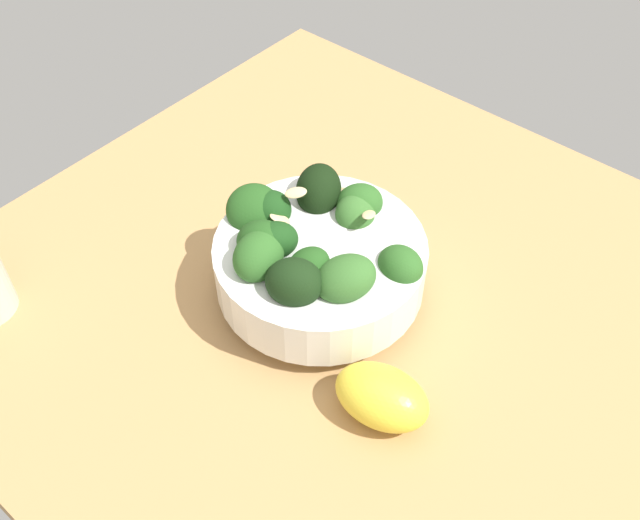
{
  "coord_description": "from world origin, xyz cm",
  "views": [
    {
      "loc": [
        -25.87,
        32.08,
        47.15
      ],
      "look_at": [
        0.02,
        1.56,
        4.0
      ],
      "focal_mm": 41.22,
      "sensor_mm": 36.0,
      "label": 1
    }
  ],
  "objects": [
    {
      "name": "ground_plane",
      "position": [
        0.0,
        0.0,
        -1.68
      ],
      "size": [
        59.22,
        59.22,
        3.35
      ],
      "primitive_type": "cube",
      "color": "tan"
    },
    {
      "name": "lemon_wedge",
      "position": [
        -10.82,
        7.51,
        2.07
      ],
      "size": [
        7.9,
        6.07,
        4.14
      ],
      "primitive_type": "ellipsoid",
      "rotation": [
        0.0,
        0.0,
        0.19
      ],
      "color": "yellow",
      "rests_on": "ground_plane"
    },
    {
      "name": "bowl_of_broccoli",
      "position": [
        0.36,
        1.79,
        4.34
      ],
      "size": [
        18.03,
        17.03,
        9.52
      ],
      "color": "white",
      "rests_on": "ground_plane"
    }
  ]
}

